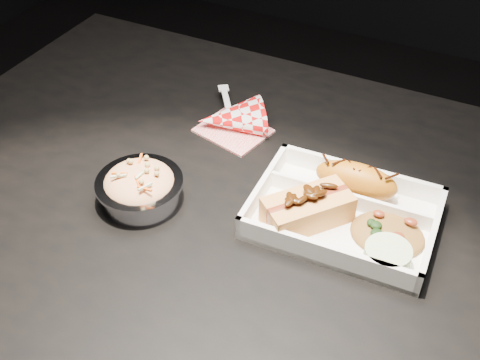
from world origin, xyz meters
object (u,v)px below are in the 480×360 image
food_tray (343,216)px  fried_pastry (356,180)px  napkin_fork (231,119)px  foil_coleslaw_cup (140,186)px  hotdog (308,207)px  dining_table (263,247)px

food_tray → fried_pastry: size_ratio=2.13×
napkin_fork → food_tray: bearing=26.5°
fried_pastry → napkin_fork: size_ratio=0.76×
fried_pastry → foil_coleslaw_cup: bearing=-152.1°
foil_coleslaw_cup → napkin_fork: bearing=81.5°
fried_pastry → foil_coleslaw_cup: (-0.27, -0.15, -0.00)m
fried_pastry → food_tray: bearing=-87.6°
food_tray → hotdog: bearing=-149.2°
dining_table → napkin_fork: (-0.13, 0.15, 0.11)m
fried_pastry → hotdog: 0.09m
hotdog → foil_coleslaw_cup: hotdog is taller
dining_table → napkin_fork: napkin_fork is taller
hotdog → napkin_fork: bearing=90.8°
food_tray → hotdog: size_ratio=1.98×
fried_pastry → dining_table: bearing=-146.5°
hotdog → foil_coleslaw_cup: bearing=144.2°
dining_table → foil_coleslaw_cup: foil_coleslaw_cup is taller
hotdog → napkin_fork: 0.26m
dining_table → foil_coleslaw_cup: bearing=-156.3°
dining_table → fried_pastry: bearing=33.5°
food_tray → hotdog: (-0.04, -0.03, 0.02)m
hotdog → foil_coleslaw_cup: 0.24m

